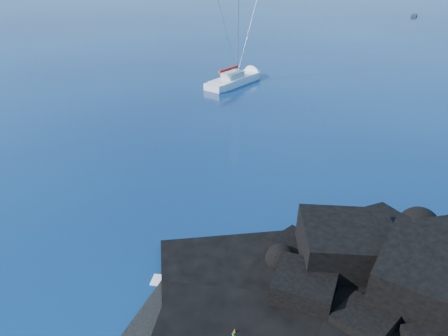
# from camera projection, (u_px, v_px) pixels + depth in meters

# --- Properties ---
(ground) EXTENTS (400.00, 400.00, 0.00)m
(ground) POSITION_uv_depth(u_px,v_px,m) (136.00, 316.00, 21.74)
(ground) COLOR #031035
(ground) RESTS_ON ground
(headland) EXTENTS (24.00, 24.00, 3.60)m
(headland) POSITION_uv_depth(u_px,v_px,m) (405.00, 319.00, 21.54)
(headland) COLOR black
(headland) RESTS_ON ground
(beach) EXTENTS (9.08, 6.86, 0.70)m
(beach) POSITION_uv_depth(u_px,v_px,m) (226.00, 325.00, 21.20)
(beach) COLOR black
(beach) RESTS_ON ground
(surf_foam) EXTENTS (10.00, 8.00, 0.06)m
(surf_foam) POSITION_uv_depth(u_px,v_px,m) (253.00, 268.00, 25.01)
(surf_foam) COLOR white
(surf_foam) RESTS_ON ground
(sailboat) EXTENTS (7.74, 13.24, 13.85)m
(sailboat) POSITION_uv_depth(u_px,v_px,m) (235.00, 84.00, 60.20)
(sailboat) COLOR white
(sailboat) RESTS_ON ground
(marker_cone) EXTENTS (0.40, 0.40, 0.48)m
(marker_cone) POSITION_uv_depth(u_px,v_px,m) (234.00, 333.00, 20.02)
(marker_cone) COLOR orange
(marker_cone) RESTS_ON beach
(distant_boat_a) EXTENTS (2.27, 4.60, 0.59)m
(distant_boat_a) POSITION_uv_depth(u_px,v_px,m) (414.00, 17.00, 123.01)
(distant_boat_a) COLOR #27282D
(distant_boat_a) RESTS_ON ground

